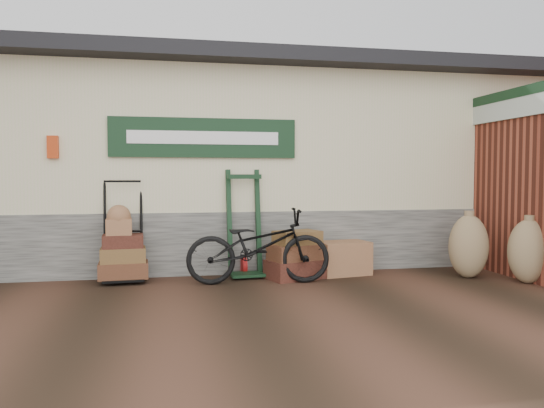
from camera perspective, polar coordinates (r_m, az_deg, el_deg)
The scene contains 10 objects.
ground at distance 6.73m, azimuth -4.05°, elevation -9.12°, with size 80.00×80.00×0.00m, color black.
station_building at distance 9.30m, azimuth -6.21°, elevation 4.23°, with size 14.40×4.10×3.20m.
brick_outbuilding at distance 9.48m, azimuth 24.36°, elevation 2.07°, with size 1.71×4.51×2.62m.
porter_trolley at distance 7.43m, azimuth -15.72°, elevation -2.08°, with size 0.77×0.58×1.54m, color black, non-canonical shape.
green_barrow at distance 7.47m, azimuth -2.96°, elevation -2.09°, with size 0.54×0.46×1.50m, color black, non-canonical shape.
suitcase_stack at distance 7.34m, azimuth 2.52°, elevation -5.44°, with size 0.76×0.48×0.67m, color #371911, non-canonical shape.
wicker_hamper at distance 7.72m, azimuth 7.60°, elevation -5.78°, with size 0.73×0.47×0.47m, color brown.
bicycle at distance 6.97m, azimuth -1.47°, elevation -4.11°, with size 1.89×0.66×1.10m, color black.
burlap_sack_left at distance 7.86m, azimuth 20.39°, elevation -4.30°, with size 0.55×0.46×0.88m, color brown.
burlap_sack_right at distance 7.77m, azimuth 25.88°, elevation -4.61°, with size 0.53×0.45×0.85m, color brown.
Camera 1 is at (-0.81, -6.53, 1.41)m, focal length 35.00 mm.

